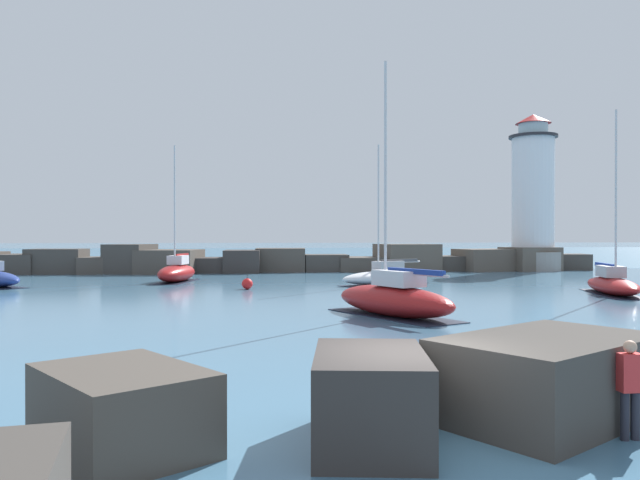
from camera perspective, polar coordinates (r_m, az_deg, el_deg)
ground_plane at (r=10.64m, az=8.68°, el=-17.83°), size 600.00×600.00×0.00m
open_sea_beyond at (r=117.70m, az=-5.38°, el=-1.26°), size 400.00×116.00×0.01m
breakwater_jetty at (r=57.80m, az=-3.10°, el=-1.92°), size 58.60×7.00×2.60m
lighthouse at (r=64.02m, az=18.90°, el=3.31°), size 5.38×5.38×15.14m
foreground_rocks at (r=10.59m, az=6.87°, el=-13.94°), size 11.46×7.55×1.49m
sailboat_moored_1 at (r=39.36m, az=25.17°, el=-3.63°), size 3.69×7.30×10.43m
sailboat_moored_4 at (r=26.17m, az=6.75°, el=-5.32°), size 5.03×7.21×10.71m
sailboat_moored_5 at (r=46.45m, az=-12.95°, el=-2.84°), size 3.15×6.49×9.83m
sailboat_moored_6 at (r=43.04m, az=5.94°, el=-3.27°), size 7.15×5.17×9.54m
mooring_buoy_orange_near at (r=39.24m, az=-6.67°, el=-4.00°), size 0.68×0.68×0.88m
person_on_rocks at (r=11.55m, az=26.48°, el=-11.76°), size 0.36×0.22×1.62m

